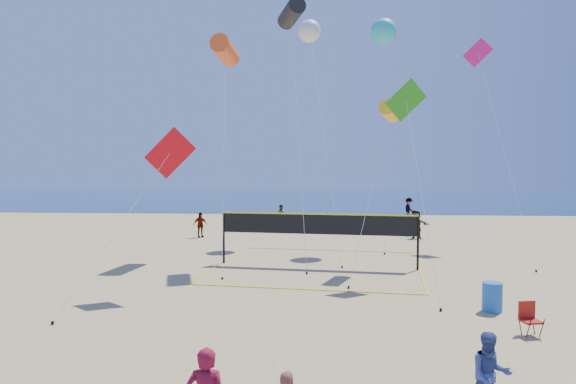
{
  "coord_description": "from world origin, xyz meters",
  "views": [
    {
      "loc": [
        -0.43,
        -10.37,
        4.56
      ],
      "look_at": [
        -1.25,
        2.0,
        3.91
      ],
      "focal_mm": 32.0,
      "sensor_mm": 36.0,
      "label": 1
    }
  ],
  "objects": [
    {
      "name": "ocean",
      "position": [
        0.0,
        62.0,
        0.01
      ],
      "size": [
        140.0,
        50.0,
        0.03
      ],
      "primitive_type": "cube",
      "color": "navy",
      "rests_on": "ground"
    },
    {
      "name": "kite_4",
      "position": [
        2.97,
        10.61,
        6.87
      ],
      "size": [
        1.74,
        5.39,
        8.07
      ],
      "rotation": [
        0.0,
        0.0,
        0.37
      ],
      "color": "green",
      "rests_on": "ground"
    },
    {
      "name": "kite_7",
      "position": [
        3.06,
        19.7,
        12.21
      ],
      "size": [
        1.47,
        4.69,
        12.95
      ],
      "rotation": [
        0.0,
        0.0,
        0.01
      ],
      "color": "#29BCD3",
      "rests_on": "ground"
    },
    {
      "name": "kite_1",
      "position": [
        -1.95,
        15.02,
        11.95
      ],
      "size": [
        1.71,
        5.32,
        12.53
      ],
      "rotation": [
        0.0,
        0.0,
        0.36
      ],
      "color": "black",
      "rests_on": "ground"
    },
    {
      "name": "kite_6",
      "position": [
        -1.24,
        21.64,
        12.79
      ],
      "size": [
        2.51,
        10.21,
        13.49
      ],
      "rotation": [
        0.0,
        0.0,
        -0.11
      ],
      "color": "silver",
      "rests_on": "ground"
    },
    {
      "name": "kite_5",
      "position": [
        8.6,
        19.94,
        10.39
      ],
      "size": [
        1.65,
        8.83,
        11.94
      ],
      "rotation": [
        0.0,
        0.0,
        -0.07
      ],
      "color": "#DE1878",
      "rests_on": "ground"
    },
    {
      "name": "camp_chair",
      "position": [
        5.13,
        3.59,
        0.5
      ],
      "size": [
        0.57,
        0.67,
        0.99
      ],
      "rotation": [
        0.0,
        0.0,
        0.22
      ],
      "color": "#A11A12",
      "rests_on": "ground"
    },
    {
      "name": "kite_3",
      "position": [
        -5.98,
        7.69,
        4.82
      ],
      "size": [
        3.2,
        4.43,
        5.94
      ],
      "rotation": [
        0.0,
        0.0,
        0.22
      ],
      "color": "red",
      "rests_on": "ground"
    },
    {
      "name": "volleyball_net",
      "position": [
        -0.63,
        12.54,
        1.64
      ],
      "size": [
        9.93,
        9.8,
        2.4
      ],
      "rotation": [
        0.0,
        0.0,
        -0.12
      ],
      "color": "black",
      "rests_on": "ground"
    },
    {
      "name": "far_person_1",
      "position": [
        5.47,
        21.86,
        0.85
      ],
      "size": [
        1.66,
        0.94,
        1.71
      ],
      "primitive_type": "imported",
      "rotation": [
        0.0,
        0.0,
        -0.29
      ],
      "color": "gray",
      "rests_on": "ground"
    },
    {
      "name": "bystander_a",
      "position": [
        2.62,
        -1.05,
        0.77
      ],
      "size": [
        0.77,
        0.61,
        1.54
      ],
      "primitive_type": "imported",
      "rotation": [
        0.0,
        0.0,
        -0.03
      ],
      "color": "#344482",
      "rests_on": "ground"
    },
    {
      "name": "far_person_2",
      "position": [
        5.58,
        23.36,
        0.82
      ],
      "size": [
        0.63,
        0.71,
        1.63
      ],
      "primitive_type": "imported",
      "rotation": [
        0.0,
        0.0,
        2.07
      ],
      "color": "gray",
      "rests_on": "ground"
    },
    {
      "name": "far_person_0",
      "position": [
        -8.1,
        21.37,
        0.79
      ],
      "size": [
        0.98,
        0.84,
        1.58
      ],
      "primitive_type": "imported",
      "rotation": [
        0.0,
        0.0,
        0.6
      ],
      "color": "gray",
      "rests_on": "ground"
    },
    {
      "name": "trash_barrel",
      "position": [
        4.88,
        5.8,
        0.45
      ],
      "size": [
        0.66,
        0.66,
        0.91
      ],
      "primitive_type": "cylinder",
      "rotation": [
        0.0,
        0.0,
        0.1
      ],
      "color": "blue",
      "rests_on": "ground"
    },
    {
      "name": "far_person_3",
      "position": [
        -3.52,
        28.67,
        0.76
      ],
      "size": [
        0.77,
        0.62,
        1.51
      ],
      "primitive_type": "imported",
      "rotation": [
        0.0,
        0.0,
        -0.06
      ],
      "color": "gray",
      "rests_on": "ground"
    },
    {
      "name": "kite_2",
      "position": [
        2.57,
        12.9,
        6.95
      ],
      "size": [
        2.63,
        5.37,
        7.41
      ],
      "rotation": [
        0.0,
        0.0,
        -0.32
      ],
      "color": "#FFAF1B",
      "rests_on": "ground"
    },
    {
      "name": "kite_0",
      "position": [
        -5.45,
        16.15,
        10.46
      ],
      "size": [
        1.69,
        7.77,
        11.12
      ],
      "rotation": [
        0.0,
        0.0,
        -0.09
      ],
      "color": "#EC561B",
      "rests_on": "ground"
    },
    {
      "name": "far_person_4",
      "position": [
        6.76,
        32.53,
        0.93
      ],
      "size": [
        1.19,
        1.38,
        1.86
      ],
      "primitive_type": "imported",
      "rotation": [
        0.0,
        0.0,
        1.06
      ],
      "color": "gray",
      "rests_on": "ground"
    }
  ]
}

